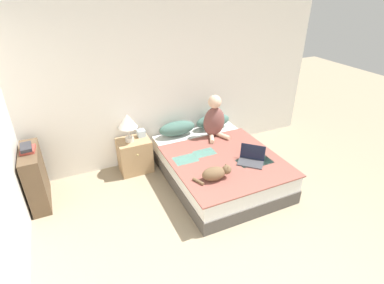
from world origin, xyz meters
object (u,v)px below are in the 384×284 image
bed (219,167)px  tissue_box (141,133)px  bookshelf (36,177)px  table_lamp (127,122)px  book_stack_top (27,149)px  pillow_near (177,128)px  pillow_far (213,121)px  cat_tabby (216,173)px  laptop_open (251,159)px  nightstand (135,155)px  person_sitting (214,119)px

bed → tissue_box: size_ratio=14.20×
bookshelf → table_lamp: bearing=9.0°
bookshelf → book_stack_top: 0.45m
pillow_near → pillow_far: (0.68, 0.00, 0.00)m
pillow_far → cat_tabby: (-0.71, -1.39, -0.02)m
bed → bookshelf: 2.59m
laptop_open → table_lamp: size_ratio=0.96×
nightstand → table_lamp: table_lamp is taller
laptop_open → bookshelf: bearing=-155.0°
person_sitting → bookshelf: 2.74m
bed → person_sitting: person_sitting is taller
table_lamp → book_stack_top: table_lamp is taller
table_lamp → pillow_far: bearing=1.9°
bed → cat_tabby: size_ratio=3.95×
pillow_far → bed: bearing=-111.9°
bed → pillow_far: bearing=68.1°
nightstand → tissue_box: tissue_box is taller
pillow_near → person_sitting: size_ratio=0.89×
book_stack_top → laptop_open: bearing=-18.9°
pillow_near → cat_tabby: (-0.03, -1.39, -0.02)m
laptop_open → bed: bearing=170.9°
bed → tissue_box: 1.34m
table_lamp → person_sitting: bearing=-10.0°
person_sitting → laptop_open: size_ratio=1.62×
nightstand → tissue_box: size_ratio=3.93×
pillow_far → book_stack_top: book_stack_top is taller
tissue_box → book_stack_top: book_stack_top is taller
book_stack_top → pillow_near: bearing=7.1°
cat_tabby → table_lamp: bearing=127.4°
pillow_near → bed: bearing=-68.1°
tissue_box → laptop_open: bearing=-45.5°
person_sitting → cat_tabby: 1.25m
tissue_box → bookshelf: (-1.58, -0.30, -0.20)m
pillow_near → book_stack_top: size_ratio=2.54×
table_lamp → bookshelf: size_ratio=0.55×
person_sitting → book_stack_top: (-2.72, 0.02, 0.09)m
tissue_box → bookshelf: 1.62m
tissue_box → pillow_near: bearing=-2.9°
person_sitting → table_lamp: 1.38m
person_sitting → pillow_near: bearing=151.7°
cat_tabby → pillow_near: bearing=95.5°
bookshelf → laptop_open: bearing=-19.0°
pillow_near → pillow_far: size_ratio=1.00×
table_lamp → tissue_box: table_lamp is taller
person_sitting → bed: bearing=-109.9°
table_lamp → tissue_box: bearing=21.2°
person_sitting → table_lamp: (-1.36, 0.24, 0.11)m
pillow_near → table_lamp: (-0.82, -0.05, 0.30)m
nightstand → table_lamp: bearing=-176.4°
nightstand → book_stack_top: book_stack_top is taller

